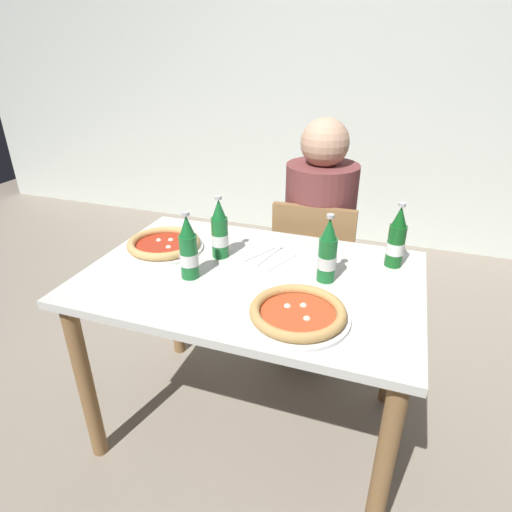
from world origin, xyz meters
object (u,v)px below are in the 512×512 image
(beer_bottle_center, at_px, (396,240))
(napkin_with_cutlery, at_px, (264,256))
(chair_behind_table, at_px, (314,269))
(beer_bottle_right, at_px, (327,253))
(dining_table_main, at_px, (252,301))
(diner_seated, at_px, (318,246))
(pizza_margherita_near, at_px, (298,313))
(pizza_marinara_far, at_px, (164,244))
(beer_bottle_left, at_px, (220,232))
(beer_bottle_extra, at_px, (189,250))

(beer_bottle_center, xyz_separation_m, napkin_with_cutlery, (-0.48, -0.09, -0.10))
(chair_behind_table, relative_size, beer_bottle_right, 3.44)
(dining_table_main, height_order, beer_bottle_right, beer_bottle_right)
(dining_table_main, height_order, diner_seated, diner_seated)
(pizza_margherita_near, height_order, napkin_with_cutlery, pizza_margherita_near)
(pizza_margherita_near, relative_size, napkin_with_cutlery, 1.37)
(beer_bottle_center, bearing_deg, pizza_marinara_far, -169.70)
(beer_bottle_right, height_order, napkin_with_cutlery, beer_bottle_right)
(pizza_margherita_near, height_order, beer_bottle_center, beer_bottle_center)
(pizza_margherita_near, distance_m, beer_bottle_right, 0.28)
(dining_table_main, relative_size, pizza_marinara_far, 3.80)
(dining_table_main, bearing_deg, beer_bottle_center, 26.85)
(dining_table_main, bearing_deg, pizza_margherita_near, -43.82)
(diner_seated, relative_size, napkin_with_cutlery, 5.19)
(pizza_margherita_near, height_order, pizza_marinara_far, same)
(dining_table_main, distance_m, pizza_marinara_far, 0.44)
(diner_seated, bearing_deg, beer_bottle_left, -116.46)
(chair_behind_table, height_order, napkin_with_cutlery, chair_behind_table)
(pizza_margherita_near, xyz_separation_m, beer_bottle_extra, (-0.43, 0.13, 0.08))
(chair_behind_table, bearing_deg, napkin_with_cutlery, 74.50)
(beer_bottle_center, xyz_separation_m, beer_bottle_right, (-0.22, -0.19, 0.00))
(dining_table_main, distance_m, beer_bottle_right, 0.34)
(beer_bottle_right, bearing_deg, pizza_marinara_far, 177.13)
(pizza_marinara_far, distance_m, napkin_with_cutlery, 0.41)
(dining_table_main, xyz_separation_m, napkin_with_cutlery, (-0.00, 0.15, 0.12))
(pizza_margherita_near, bearing_deg, beer_bottle_center, 61.25)
(diner_seated, xyz_separation_m, beer_bottle_center, (0.36, -0.42, 0.27))
(napkin_with_cutlery, bearing_deg, pizza_margherita_near, -58.05)
(dining_table_main, xyz_separation_m, pizza_marinara_far, (-0.41, 0.08, 0.14))
(chair_behind_table, height_order, pizza_margherita_near, chair_behind_table)
(chair_behind_table, distance_m, beer_bottle_center, 0.64)
(beer_bottle_center, height_order, napkin_with_cutlery, beer_bottle_center)
(beer_bottle_extra, bearing_deg, chair_behind_table, 65.54)
(beer_bottle_left, bearing_deg, diner_seated, 63.54)
(pizza_margherita_near, bearing_deg, dining_table_main, 136.18)
(dining_table_main, bearing_deg, chair_behind_table, 79.19)
(pizza_marinara_far, bearing_deg, beer_bottle_center, 10.30)
(chair_behind_table, bearing_deg, beer_bottle_left, 60.02)
(dining_table_main, height_order, chair_behind_table, chair_behind_table)
(pizza_marinara_far, height_order, napkin_with_cutlery, pizza_marinara_far)
(pizza_marinara_far, distance_m, beer_bottle_extra, 0.28)
(pizza_marinara_far, relative_size, beer_bottle_right, 1.28)
(beer_bottle_right, bearing_deg, beer_bottle_center, 41.68)
(chair_behind_table, height_order, beer_bottle_extra, beer_bottle_extra)
(pizza_margherita_near, bearing_deg, beer_bottle_left, 141.03)
(diner_seated, xyz_separation_m, pizza_margherita_near, (0.11, -0.88, 0.19))
(pizza_margherita_near, distance_m, beer_bottle_extra, 0.45)
(chair_behind_table, relative_size, pizza_marinara_far, 2.69)
(pizza_marinara_far, relative_size, beer_bottle_extra, 1.28)
(chair_behind_table, distance_m, beer_bottle_extra, 0.85)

